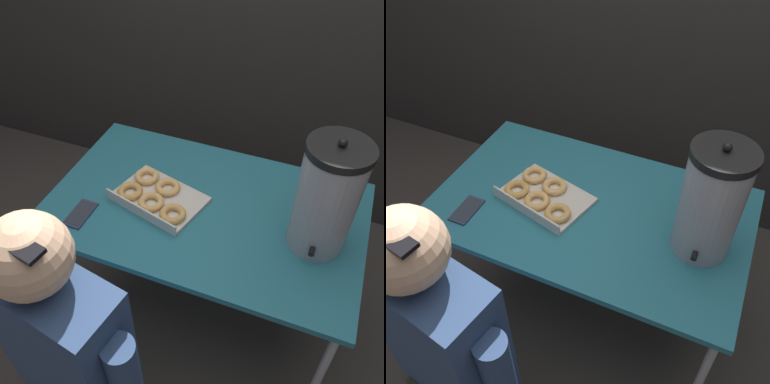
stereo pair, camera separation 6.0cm
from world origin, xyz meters
TOP-DOWN VIEW (x-y plane):
  - ground_plane at (0.00, 0.00)m, footprint 12.00×12.00m
  - folding_table at (0.00, 0.00)m, footprint 1.28×0.78m
  - donut_box at (-0.20, -0.04)m, footprint 0.41×0.33m
  - coffee_urn at (0.45, -0.02)m, footprint 0.22×0.25m
  - cell_phone at (-0.45, -0.23)m, footprint 0.08×0.15m
  - person_seated at (-0.19, -0.72)m, footprint 0.56×0.29m

SIDE VIEW (x-z plane):
  - ground_plane at x=0.00m, z-range 0.00..0.00m
  - person_seated at x=-0.19m, z-range -0.02..1.27m
  - folding_table at x=0.00m, z-range 0.33..1.08m
  - cell_phone at x=-0.45m, z-range 0.75..0.76m
  - donut_box at x=-0.20m, z-range 0.75..0.80m
  - coffee_urn at x=0.45m, z-range 0.74..1.21m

